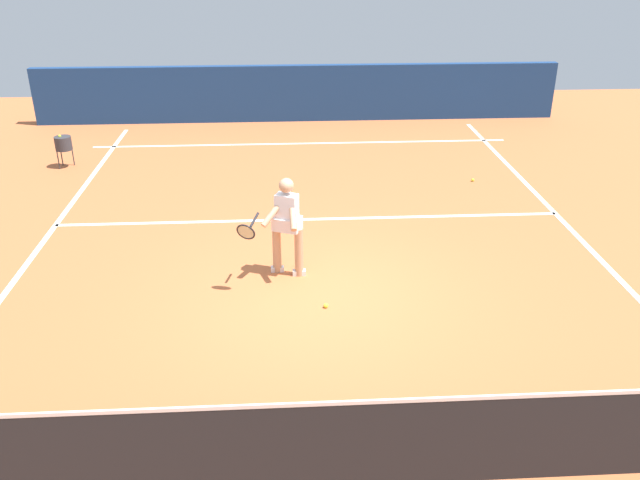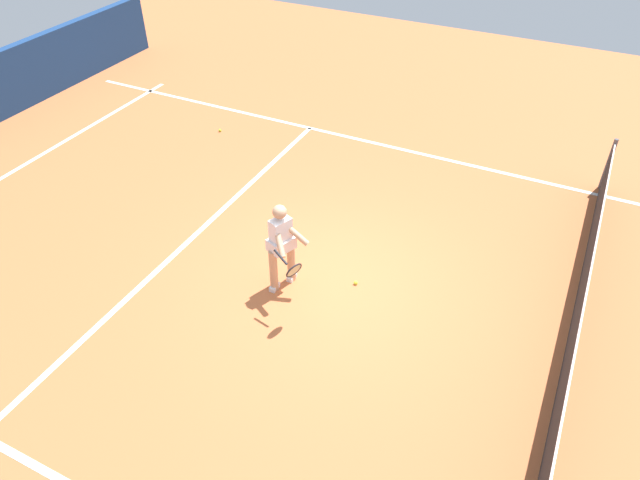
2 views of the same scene
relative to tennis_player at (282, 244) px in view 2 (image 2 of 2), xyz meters
The scene contains 8 objects.
ground_plane 1.18m from the tennis_player, 123.76° to the left, with size 25.97×25.97×0.00m, color #C66638.
baseline_marking 6.87m from the tennis_player, 93.85° to the right, with size 10.16×0.10×0.01m, color white.
service_line_marking 2.29m from the tennis_player, 102.39° to the right, with size 9.16×0.10×0.01m, color white.
sideline_left_marking 5.15m from the tennis_player, behind, with size 0.10×17.98×0.01m, color white.
court_net 4.36m from the tennis_player, 96.04° to the left, with size 9.84×0.08×1.09m.
tennis_player is the anchor object (origin of this frame).
tennis_ball_near 5.61m from the tennis_player, 135.52° to the right, with size 0.07×0.07×0.07m, color #D1E533.
tennis_ball_mid 1.42m from the tennis_player, 116.88° to the left, with size 0.07×0.07×0.07m, color #D1E533.
Camera 2 is at (6.52, 2.94, 6.49)m, focal length 32.93 mm.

